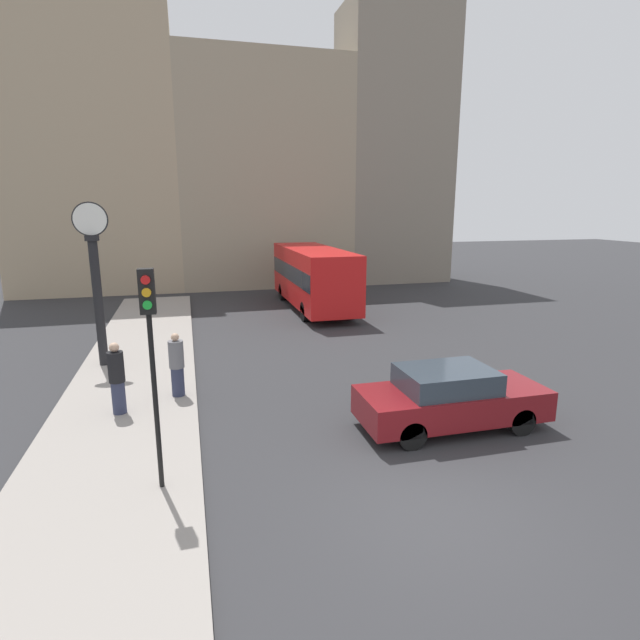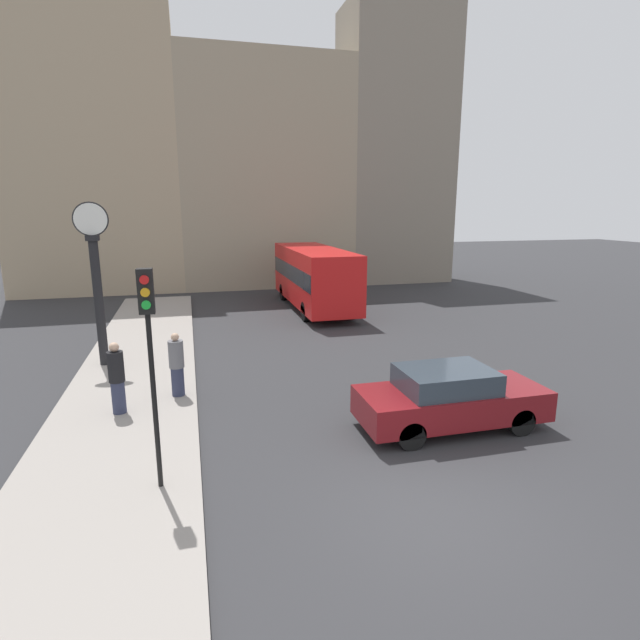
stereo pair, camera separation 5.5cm
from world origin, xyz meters
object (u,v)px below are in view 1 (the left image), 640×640
traffic_light_near (150,336)px  pedestrian_grey_jacket (177,365)px  bus_distant (313,275)px  sedan_car (450,398)px  street_clock (96,283)px  pedestrian_black_jacket (117,378)px

traffic_light_near → pedestrian_grey_jacket: 4.99m
bus_distant → sedan_car: bearing=-91.5°
sedan_car → street_clock: (-8.50, 6.89, 2.04)m
pedestrian_grey_jacket → street_clock: bearing=124.4°
traffic_light_near → pedestrian_grey_jacket: (0.26, 4.58, -1.98)m
sedan_car → bus_distant: bus_distant is taller
sedan_car → traffic_light_near: traffic_light_near is taller
traffic_light_near → sedan_car: bearing=9.8°
street_clock → pedestrian_black_jacket: size_ratio=2.85×
street_clock → bus_distant: bearing=40.6°
sedan_car → bus_distant: (0.37, 14.49, 0.99)m
bus_distant → pedestrian_grey_jacket: (-6.54, -11.02, -0.76)m
sedan_car → traffic_light_near: 6.88m
traffic_light_near → street_clock: (-2.09, 7.99, -0.18)m
bus_distant → traffic_light_near: (-6.79, -15.59, 1.22)m
traffic_light_near → pedestrian_grey_jacket: traffic_light_near is taller
sedan_car → pedestrian_black_jacket: bearing=160.8°
bus_distant → pedestrian_black_jacket: size_ratio=4.92×
bus_distant → pedestrian_black_jacket: bearing=-123.7°
bus_distant → pedestrian_black_jacket: 14.28m
traffic_light_near → pedestrian_black_jacket: bearing=106.9°
street_clock → pedestrian_black_jacket: 4.71m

